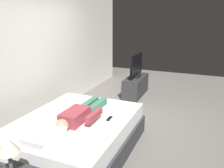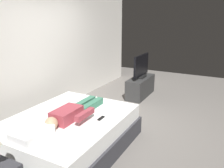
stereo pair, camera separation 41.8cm
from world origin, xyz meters
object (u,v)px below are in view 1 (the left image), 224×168
Objects in this scene: bed at (76,135)px; remote at (109,118)px; pillow at (44,137)px; lamp at (8,146)px; tv_stand at (136,86)px; person at (81,114)px; tv at (136,66)px.

remote is at bearing -69.60° from bed.
pillow is 0.68m from lamp.
bed is at bearing 178.47° from tv_stand.
bed is 0.59m from remote.
person is (0.74, -0.08, 0.02)m from pillow.
person reaches higher than tv_stand.
pillow is (-0.71, 0.00, 0.34)m from bed.
remote is 2.74m from tv.
person is 1.43× the size of tv.
tv_stand is at bearing -1.53° from bed.
person is at bearing -179.95° from tv_stand.
bed is at bearing 0.00° from pillow.
person is 0.44m from remote.
lamp is at bearing -179.20° from person.
tv reaches higher than bed.
bed is 2.35× the size of tv.
person is 2.85m from tv.
person is 2.87m from tv_stand.
lamp is at bearing -179.71° from tv_stand.
bed is 4.92× the size of lamp.
remote is (0.15, -0.40, -0.07)m from person.
tv reaches higher than remote.
tv reaches higher than pillow.
pillow is 3.20× the size of remote.
lamp reaches higher than person.
bed is 1.88× the size of tv_stand.
tv is 2.10× the size of lamp.
person is at bearing 110.47° from remote.
lamp is at bearing -171.02° from pillow.
tv is at bearing 0.05° from person.
remote is 0.36× the size of lamp.
bed is 0.79m from pillow.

